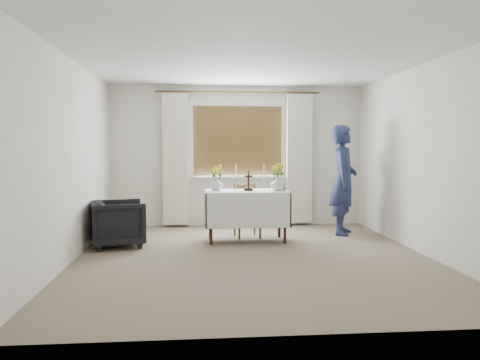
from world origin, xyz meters
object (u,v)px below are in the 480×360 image
(person, at_px, (343,180))
(wooden_cross, at_px, (248,181))
(wooden_chair, at_px, (247,211))
(altar_table, at_px, (247,216))
(flower_vase_left, at_px, (216,184))
(flower_vase_right, at_px, (278,183))
(armchair, at_px, (118,223))

(person, distance_m, wooden_cross, 1.65)
(wooden_chair, bearing_deg, altar_table, -106.03)
(person, distance_m, flower_vase_left, 2.10)
(person, relative_size, flower_vase_right, 8.17)
(flower_vase_left, xyz_separation_m, flower_vase_right, (0.92, -0.12, 0.01))
(flower_vase_left, bearing_deg, wooden_chair, 25.74)
(armchair, relative_size, wooden_cross, 2.55)
(armchair, bearing_deg, wooden_cross, -97.86)
(flower_vase_left, height_order, flower_vase_right, flower_vase_right)
(wooden_chair, bearing_deg, flower_vase_right, -48.37)
(altar_table, xyz_separation_m, wooden_cross, (0.03, -0.01, 0.52))
(flower_vase_left, bearing_deg, person, 9.97)
(person, bearing_deg, wooden_cross, 128.12)
(altar_table, distance_m, flower_vase_left, 0.66)
(altar_table, relative_size, wooden_cross, 4.34)
(wooden_cross, xyz_separation_m, flower_vase_right, (0.44, -0.03, -0.03))
(person, bearing_deg, altar_table, 127.49)
(wooden_chair, relative_size, flower_vase_left, 4.18)
(altar_table, xyz_separation_m, flower_vase_left, (-0.45, 0.08, 0.48))
(wooden_cross, bearing_deg, flower_vase_right, 8.90)
(wooden_chair, relative_size, flower_vase_right, 3.84)
(armchair, xyz_separation_m, wooden_cross, (1.88, 0.20, 0.57))
(altar_table, bearing_deg, wooden_cross, -23.09)
(armchair, bearing_deg, wooden_chair, -88.46)
(altar_table, height_order, armchair, altar_table)
(wooden_chair, relative_size, wooden_cross, 2.91)
(altar_table, bearing_deg, flower_vase_left, 170.44)
(wooden_chair, xyz_separation_m, wooden_cross, (-0.01, -0.32, 0.49))
(person, relative_size, flower_vase_left, 8.88)
(flower_vase_right, bearing_deg, wooden_chair, 140.02)
(person, height_order, flower_vase_left, person)
(person, bearing_deg, wooden_chair, 116.86)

